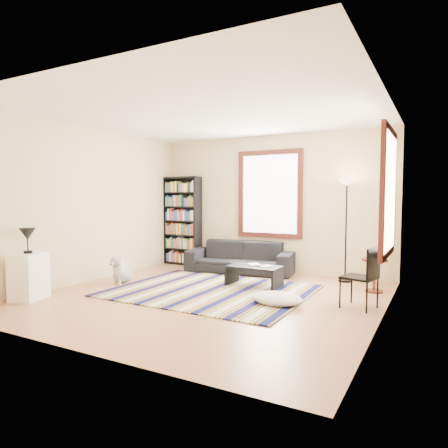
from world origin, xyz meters
The scene contains 21 objects.
floor centered at (0.00, 0.00, -0.05)m, with size 5.00×5.00×0.10m, color #AD714F.
ceiling centered at (0.00, 0.00, 2.85)m, with size 5.00×5.00×0.10m, color white.
wall_back centered at (0.00, 2.55, 1.40)m, with size 5.00×0.10×2.80m, color beige.
wall_front centered at (0.00, -2.55, 1.40)m, with size 5.00×0.10×2.80m, color beige.
wall_left centered at (-2.55, 0.00, 1.40)m, with size 0.10×5.00×2.80m, color beige.
wall_right centered at (2.55, 0.00, 1.40)m, with size 0.10×5.00×2.80m, color beige.
window_back centered at (0.00, 2.47, 1.60)m, with size 1.20×0.06×1.60m, color white.
window_right centered at (2.47, 0.80, 1.60)m, with size 0.06×1.20×1.60m, color white.
rug centered at (-0.17, 0.34, 0.01)m, with size 3.10×2.48×0.02m, color #0D1042.
sofa centered at (-0.46, 2.05, 0.32)m, with size 0.85×2.17×0.63m, color black.
bookshelf centered at (-2.09, 2.32, 1.00)m, with size 0.90×0.30×2.00m, color black.
coffee_table centered at (0.33, 0.99, 0.18)m, with size 0.90×0.50×0.36m, color black.
book_a centered at (0.23, 0.99, 0.37)m, with size 0.25×0.18×0.02m, color beige.
book_b centered at (0.48, 1.04, 0.37)m, with size 0.15×0.21×0.02m, color beige.
floor_cushion centered at (1.09, 0.09, 0.09)m, with size 0.73×0.54×0.18m, color silver.
floor_lamp centered at (1.62, 2.15, 0.93)m, with size 0.30×0.30×1.86m, color black, non-canonical shape.
side_table centered at (2.20, 1.56, 0.27)m, with size 0.40×0.40×0.54m, color #4A1A12.
folding_chair centered at (2.15, 0.46, 0.43)m, with size 0.42×0.40×0.86m, color black.
white_cabinet centered at (-2.30, -1.42, 0.35)m, with size 0.38×0.50×0.70m, color white.
table_lamp centered at (-2.30, -1.42, 0.89)m, with size 0.24×0.24×0.38m, color black, non-canonical shape.
dog centered at (-1.87, 0.12, 0.25)m, with size 0.35×0.49×0.49m, color #B4B4B4, non-canonical shape.
Camera 1 is at (3.12, -5.22, 1.54)m, focal length 32.00 mm.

